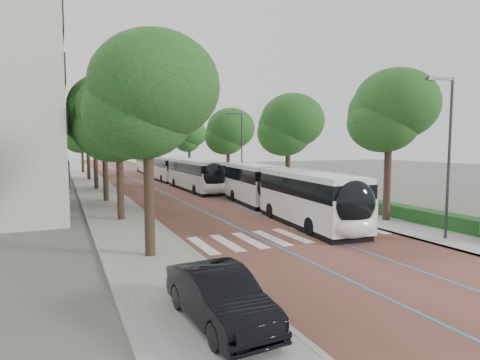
% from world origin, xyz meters
% --- Properties ---
extents(ground, '(160.00, 160.00, 0.00)m').
position_xyz_m(ground, '(0.00, 0.00, 0.00)').
color(ground, '#51544C').
rests_on(ground, ground).
extents(road, '(11.00, 140.00, 0.02)m').
position_xyz_m(road, '(0.00, 40.00, 0.01)').
color(road, brown).
rests_on(road, ground).
extents(sidewalk_left, '(4.00, 140.00, 0.12)m').
position_xyz_m(sidewalk_left, '(-7.50, 40.00, 0.06)').
color(sidewalk_left, gray).
rests_on(sidewalk_left, ground).
extents(sidewalk_right, '(4.00, 140.00, 0.12)m').
position_xyz_m(sidewalk_right, '(7.50, 40.00, 0.06)').
color(sidewalk_right, gray).
rests_on(sidewalk_right, ground).
extents(kerb_left, '(0.20, 140.00, 0.14)m').
position_xyz_m(kerb_left, '(-5.60, 40.00, 0.06)').
color(kerb_left, gray).
rests_on(kerb_left, ground).
extents(kerb_right, '(0.20, 140.00, 0.14)m').
position_xyz_m(kerb_right, '(5.60, 40.00, 0.06)').
color(kerb_right, gray).
rests_on(kerb_right, ground).
extents(zebra_crossing, '(10.55, 3.60, 0.01)m').
position_xyz_m(zebra_crossing, '(0.20, 1.00, 0.03)').
color(zebra_crossing, silver).
rests_on(zebra_crossing, ground).
extents(lane_line_left, '(0.12, 126.00, 0.01)m').
position_xyz_m(lane_line_left, '(-1.60, 40.00, 0.02)').
color(lane_line_left, '#247DB8').
rests_on(lane_line_left, road).
extents(lane_line_right, '(0.12, 126.00, 0.01)m').
position_xyz_m(lane_line_right, '(1.60, 40.00, 0.02)').
color(lane_line_right, '#247DB8').
rests_on(lane_line_right, road).
extents(hedge, '(1.20, 14.00, 0.80)m').
position_xyz_m(hedge, '(9.10, 0.00, 0.52)').
color(hedge, '#174217').
rests_on(hedge, sidewalk_right).
extents(streetlight_near, '(1.82, 0.20, 8.00)m').
position_xyz_m(streetlight_near, '(6.62, -3.00, 4.82)').
color(streetlight_near, '#303033').
rests_on(streetlight_near, sidewalk_right).
extents(streetlight_far, '(1.82, 0.20, 8.00)m').
position_xyz_m(streetlight_far, '(6.62, 22.00, 4.82)').
color(streetlight_far, '#303033').
rests_on(streetlight_far, sidewalk_right).
extents(lamp_post_left, '(0.14, 0.14, 8.00)m').
position_xyz_m(lamp_post_left, '(-6.10, 8.00, 4.12)').
color(lamp_post_left, '#303033').
rests_on(lamp_post_left, sidewalk_left).
extents(trees_left, '(6.43, 60.91, 10.02)m').
position_xyz_m(trees_left, '(-7.50, 27.01, 6.86)').
color(trees_left, black).
rests_on(trees_left, ground).
extents(trees_right, '(5.80, 47.01, 8.90)m').
position_xyz_m(trees_right, '(7.70, 21.12, 6.23)').
color(trees_right, black).
rests_on(trees_right, ground).
extents(lead_bus, '(4.23, 18.55, 3.20)m').
position_xyz_m(lead_bus, '(2.85, 6.63, 1.63)').
color(lead_bus, black).
rests_on(lead_bus, ground).
extents(bus_queued_0, '(2.60, 12.41, 3.20)m').
position_xyz_m(bus_queued_0, '(1.90, 22.68, 1.62)').
color(bus_queued_0, silver).
rests_on(bus_queued_0, ground).
extents(bus_queued_1, '(2.82, 12.45, 3.20)m').
position_xyz_m(bus_queued_1, '(1.71, 35.87, 1.62)').
color(bus_queued_1, silver).
rests_on(bus_queued_1, ground).
extents(bus_queued_2, '(3.09, 12.50, 3.20)m').
position_xyz_m(bus_queued_2, '(2.34, 49.09, 1.62)').
color(bus_queued_2, silver).
rests_on(bus_queued_2, ground).
extents(parked_car, '(1.84, 4.59, 1.48)m').
position_xyz_m(parked_car, '(-7.16, -7.32, 0.86)').
color(parked_car, black).
rests_on(parked_car, sidewalk_left).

